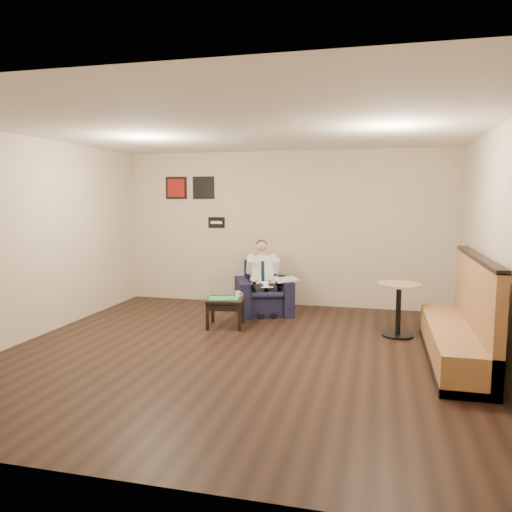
% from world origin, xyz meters
% --- Properties ---
extents(ground, '(6.00, 6.00, 0.00)m').
position_xyz_m(ground, '(0.00, 0.00, 0.00)').
color(ground, black).
rests_on(ground, ground).
extents(wall_back, '(6.00, 0.02, 2.80)m').
position_xyz_m(wall_back, '(0.00, 3.00, 1.40)').
color(wall_back, beige).
rests_on(wall_back, ground).
extents(wall_front, '(6.00, 0.02, 2.80)m').
position_xyz_m(wall_front, '(0.00, -3.00, 1.40)').
color(wall_front, beige).
rests_on(wall_front, ground).
extents(wall_left, '(0.02, 6.00, 2.80)m').
position_xyz_m(wall_left, '(-3.00, 0.00, 1.40)').
color(wall_left, beige).
rests_on(wall_left, ground).
extents(wall_right, '(0.02, 6.00, 2.80)m').
position_xyz_m(wall_right, '(3.00, 0.00, 1.40)').
color(wall_right, beige).
rests_on(wall_right, ground).
extents(ceiling, '(6.00, 6.00, 0.02)m').
position_xyz_m(ceiling, '(0.00, 0.00, 2.80)').
color(ceiling, white).
rests_on(ceiling, wall_back).
extents(seating_sign, '(0.32, 0.02, 0.20)m').
position_xyz_m(seating_sign, '(-1.30, 2.98, 1.50)').
color(seating_sign, black).
rests_on(seating_sign, wall_back).
extents(art_print_left, '(0.42, 0.03, 0.42)m').
position_xyz_m(art_print_left, '(-2.10, 2.98, 2.15)').
color(art_print_left, maroon).
rests_on(art_print_left, wall_back).
extents(art_print_right, '(0.42, 0.03, 0.42)m').
position_xyz_m(art_print_right, '(-1.55, 2.98, 2.15)').
color(art_print_right, black).
rests_on(art_print_right, wall_back).
extents(armchair, '(1.17, 1.17, 0.87)m').
position_xyz_m(armchair, '(-0.20, 2.19, 0.43)').
color(armchair, black).
rests_on(armchair, ground).
extents(seated_man, '(0.85, 1.00, 1.19)m').
position_xyz_m(seated_man, '(-0.16, 2.08, 0.59)').
color(seated_man, white).
rests_on(seated_man, armchair).
extents(lap_papers, '(0.30, 0.34, 0.01)m').
position_xyz_m(lap_papers, '(-0.12, 2.00, 0.53)').
color(lap_papers, white).
rests_on(lap_papers, seated_man).
extents(newspaper, '(0.54, 0.59, 0.01)m').
position_xyz_m(newspaper, '(0.17, 2.24, 0.59)').
color(newspaper, silver).
rests_on(newspaper, armchair).
extents(side_table, '(0.62, 0.62, 0.44)m').
position_xyz_m(side_table, '(-0.56, 1.19, 0.22)').
color(side_table, black).
rests_on(side_table, ground).
extents(green_folder, '(0.51, 0.43, 0.01)m').
position_xyz_m(green_folder, '(-0.59, 1.16, 0.44)').
color(green_folder, '#24B85D').
rests_on(green_folder, side_table).
extents(coffee_mug, '(0.09, 0.09, 0.09)m').
position_xyz_m(coffee_mug, '(-0.41, 1.33, 0.48)').
color(coffee_mug, white).
rests_on(coffee_mug, side_table).
extents(smartphone, '(0.14, 0.07, 0.01)m').
position_xyz_m(smartphone, '(-0.54, 1.35, 0.44)').
color(smartphone, black).
rests_on(smartphone, side_table).
extents(banquette, '(0.59, 2.48, 1.27)m').
position_xyz_m(banquette, '(2.59, 0.29, 0.63)').
color(banquette, '#9E6A3D').
rests_on(banquette, ground).
extents(cafe_table, '(0.72, 0.72, 0.76)m').
position_xyz_m(cafe_table, '(1.98, 1.27, 0.38)').
color(cafe_table, tan).
rests_on(cafe_table, ground).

